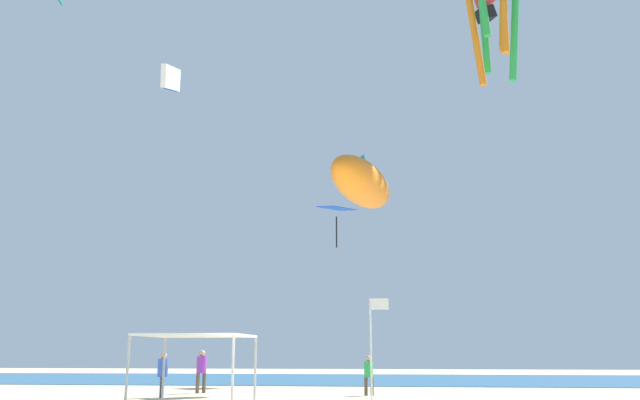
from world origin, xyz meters
name	(u,v)px	position (x,y,z in m)	size (l,w,h in m)	color
ocean_strip	(344,379)	(0.00, 28.02, 0.01)	(110.00, 18.93, 0.03)	#28608C
canopy_tent	(197,339)	(-2.09, 2.42, 2.06)	(2.85, 2.77, 2.17)	#B2B2B7
person_near_tent	(163,371)	(-5.58, 9.51, 1.00)	(0.40, 0.43, 1.70)	#33384C
person_leftmost	(369,372)	(2.31, 11.58, 0.92)	(0.39, 0.37, 1.57)	brown
person_central	(201,368)	(-4.91, 12.44, 1.05)	(0.43, 0.43, 1.79)	brown
banner_flag	(373,341)	(2.73, 5.14, 2.04)	(0.61, 0.06, 3.35)	silver
kite_inflatable_orange	(362,183)	(2.26, 9.32, 8.25)	(3.45, 6.10, 2.38)	orange
kite_diamond_blue	(336,210)	(0.11, 21.98, 9.94)	(2.46, 2.46, 2.52)	blue
kite_parafoil_white	(171,79)	(-9.07, 17.95, 17.07)	(1.00, 4.43, 2.69)	white
kite_box_red	(485,6)	(9.82, 23.79, 23.80)	(1.46, 1.36, 2.25)	red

